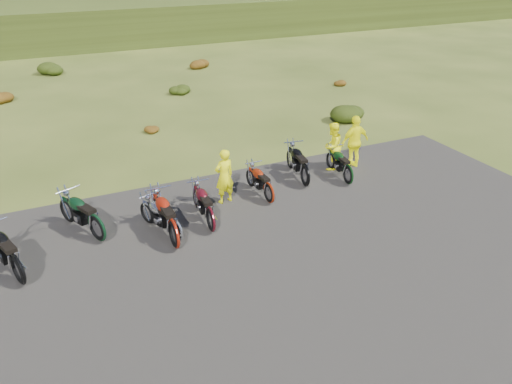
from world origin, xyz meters
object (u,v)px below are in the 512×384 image
motorcycle_0 (22,284)px  motorcycle_3 (176,241)px  person_middle (224,177)px  motorcycle_7 (347,184)px

motorcycle_0 → motorcycle_3: bearing=-104.7°
motorcycle_0 → person_middle: person_middle is taller
motorcycle_3 → motorcycle_7: 6.41m
motorcycle_3 → person_middle: bearing=-72.9°
motorcycle_7 → person_middle: size_ratio=1.10×
person_middle → motorcycle_0: bearing=6.5°
motorcycle_3 → motorcycle_7: bearing=-100.4°
motorcycle_3 → motorcycle_7: (6.33, 1.02, 0.00)m
motorcycle_0 → motorcycle_3: (3.92, 0.29, 0.00)m
motorcycle_0 → motorcycle_3: motorcycle_0 is taller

